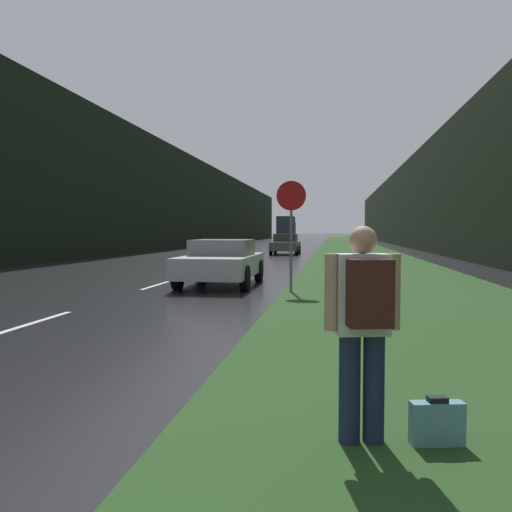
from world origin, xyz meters
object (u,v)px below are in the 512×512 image
(suitcase, at_px, (437,424))
(delivery_truck, at_px, (286,228))
(car_passing_far, at_px, (286,244))
(stop_sign, at_px, (291,222))
(car_passing_near, at_px, (222,262))
(hitchhiker_with_backpack, at_px, (364,320))

(suitcase, relative_size, delivery_truck, 0.06)
(delivery_truck, bearing_deg, car_passing_far, -85.11)
(stop_sign, bearing_deg, car_passing_far, 95.42)
(delivery_truck, bearing_deg, car_passing_near, -86.67)
(suitcase, height_order, car_passing_near, car_passing_near)
(stop_sign, bearing_deg, suitcase, -79.35)
(hitchhiker_with_backpack, relative_size, suitcase, 4.00)
(car_passing_near, distance_m, car_passing_far, 20.81)
(car_passing_far, bearing_deg, car_passing_near, 90.00)
(hitchhiker_with_backpack, distance_m, car_passing_far, 32.25)
(hitchhiker_with_backpack, xyz_separation_m, delivery_truck, (-7.18, 76.08, 0.98))
(suitcase, relative_size, car_passing_near, 0.09)
(hitchhiker_with_backpack, bearing_deg, delivery_truck, 83.78)
(car_passing_far, bearing_deg, hitchhiker_with_backpack, 96.07)
(hitchhiker_with_backpack, distance_m, delivery_truck, 76.42)
(car_passing_near, height_order, car_passing_far, car_passing_far)
(hitchhiker_with_backpack, relative_size, car_passing_far, 0.38)
(suitcase, distance_m, delivery_truck, 76.43)
(delivery_truck, bearing_deg, suitcase, -84.21)
(car_passing_near, bearing_deg, suitcase, 109.38)
(suitcase, height_order, delivery_truck, delivery_truck)
(hitchhiker_with_backpack, xyz_separation_m, car_passing_far, (-3.41, 32.07, -0.25))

